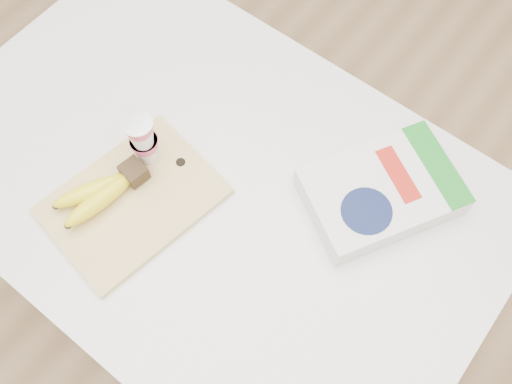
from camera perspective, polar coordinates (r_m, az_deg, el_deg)
room at (r=0.82m, az=-7.13°, el=15.28°), size 4.00×4.00×4.00m
table at (r=1.60m, az=-3.54°, el=-6.13°), size 1.22×0.81×0.91m
cutting_board at (r=1.18m, az=-12.19°, el=-0.86°), size 0.30×0.37×0.02m
bananas at (r=1.17m, az=-15.16°, el=0.02°), size 0.12×0.20×0.06m
yogurt_stack at (r=1.14m, az=-11.23°, el=5.15°), size 0.06×0.06×0.14m
cereal_box at (r=1.16m, az=12.41°, el=0.03°), size 0.32×0.35×0.07m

